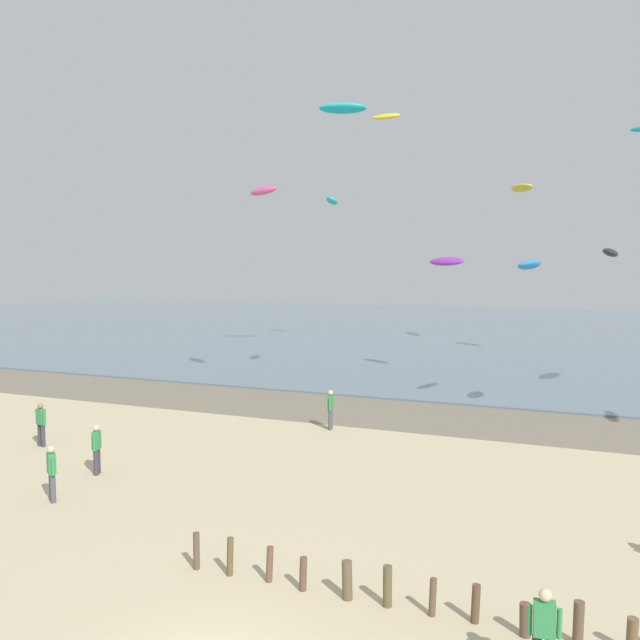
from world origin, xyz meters
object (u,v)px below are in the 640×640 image
object	(u,v)px
kite_aloft_8	(343,108)
person_by_waterline	(97,448)
person_mid_beach	(330,408)
kite_aloft_6	(332,201)
person_left_flank	(41,423)
kite_aloft_7	(447,261)
kite_aloft_3	(610,253)
kite_aloft_4	(386,116)
kite_aloft_11	(263,191)
kite_aloft_0	(530,265)
person_far_down_beach	(52,472)
person_nearest_camera	(544,634)
kite_aloft_10	(522,188)

from	to	relation	value
kite_aloft_8	person_by_waterline	bearing A→B (deg)	70.61
person_mid_beach	kite_aloft_6	xyz separation A→B (m)	(-3.73, 10.12, 9.73)
kite_aloft_6	kite_aloft_8	world-z (taller)	kite_aloft_8
person_left_flank	kite_aloft_7	world-z (taller)	kite_aloft_7
person_by_waterline	kite_aloft_6	distance (m)	21.02
kite_aloft_3	kite_aloft_7	world-z (taller)	kite_aloft_3
kite_aloft_3	kite_aloft_8	xyz separation A→B (m)	(-16.54, 13.02, 10.01)
person_mid_beach	kite_aloft_4	world-z (taller)	kite_aloft_4
kite_aloft_11	person_left_flank	bearing A→B (deg)	113.41
kite_aloft_0	kite_aloft_7	world-z (taller)	kite_aloft_7
kite_aloft_7	person_far_down_beach	bearing A→B (deg)	105.94
kite_aloft_3	kite_aloft_11	size ratio (longest dim) A/B	0.74
kite_aloft_0	kite_aloft_8	size ratio (longest dim) A/B	0.71
person_by_waterline	person_far_down_beach	xyz separation A→B (m)	(0.48, -2.54, 0.00)
kite_aloft_6	person_mid_beach	bearing A→B (deg)	-179.48
person_mid_beach	kite_aloft_7	distance (m)	15.43
person_left_flank	kite_aloft_7	size ratio (longest dim) A/B	0.64
person_nearest_camera	kite_aloft_6	distance (m)	29.63
kite_aloft_0	kite_aloft_8	distance (m)	20.26
person_far_down_beach	kite_aloft_4	bearing A→B (deg)	89.05
kite_aloft_6	kite_aloft_8	distance (m)	10.17
person_by_waterline	kite_aloft_11	bearing A→B (deg)	94.99
person_by_waterline	kite_aloft_3	size ratio (longest dim) A/B	0.86
person_far_down_beach	kite_aloft_3	world-z (taller)	kite_aloft_3
person_left_flank	kite_aloft_4	distance (m)	34.51
person_nearest_camera	person_far_down_beach	distance (m)	14.59
person_nearest_camera	kite_aloft_8	xyz separation A→B (m)	(-15.00, 31.96, 16.63)
kite_aloft_6	person_by_waterline	bearing A→B (deg)	155.58
kite_aloft_0	kite_aloft_6	xyz separation A→B (m)	(-11.28, 3.97, 3.64)
person_nearest_camera	kite_aloft_6	world-z (taller)	kite_aloft_6
person_far_down_beach	kite_aloft_4	size ratio (longest dim) A/B	0.75
kite_aloft_3	person_mid_beach	bearing A→B (deg)	-63.73
kite_aloft_7	kite_aloft_8	size ratio (longest dim) A/B	0.82
person_mid_beach	person_by_waterline	bearing A→B (deg)	-121.89
person_left_flank	kite_aloft_8	size ratio (longest dim) A/B	0.53
person_by_waterline	kite_aloft_0	bearing A→B (deg)	48.74
person_by_waterline	kite_aloft_4	xyz separation A→B (m)	(1.04, 31.40, 17.09)
kite_aloft_8	person_left_flank	bearing A→B (deg)	60.48
kite_aloft_3	kite_aloft_0	bearing A→B (deg)	-114.12
person_by_waterline	kite_aloft_7	world-z (taller)	kite_aloft_7
kite_aloft_8	kite_aloft_11	bearing A→B (deg)	64.41
person_far_down_beach	kite_aloft_11	distance (m)	20.74
kite_aloft_0	kite_aloft_3	world-z (taller)	kite_aloft_3
person_left_flank	kite_aloft_10	xyz separation A→B (m)	(14.86, 34.68, 11.93)
person_left_flank	kite_aloft_6	world-z (taller)	kite_aloft_6
person_mid_beach	kite_aloft_0	xyz separation A→B (m)	(7.55, 6.15, 6.10)
person_left_flank	person_mid_beach	bearing A→B (deg)	34.45
kite_aloft_6	person_nearest_camera	bearing A→B (deg)	-171.84
person_nearest_camera	kite_aloft_10	bearing A→B (deg)	95.39
person_far_down_beach	kite_aloft_6	bearing A→B (deg)	87.17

